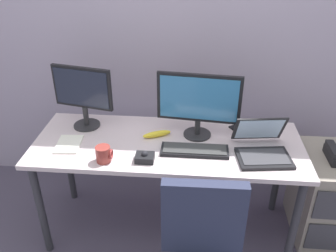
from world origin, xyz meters
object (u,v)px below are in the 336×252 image
at_px(keyboard, 195,150).
at_px(cell_phone, 239,130).
at_px(monitor_side, 83,93).
at_px(laptop, 262,147).
at_px(file_cabinet, 328,196).
at_px(coffee_mug, 104,154).
at_px(monitor_main, 199,102).
at_px(paper_notepad, 69,144).
at_px(banana, 157,134).
at_px(trackball_mouse, 145,157).

xyz_separation_m(keyboard, cell_phone, (0.29, 0.28, -0.01)).
height_order(monitor_side, laptop, monitor_side).
distance_m(file_cabinet, coffee_mug, 1.57).
bearing_deg(monitor_main, monitor_side, 175.70).
xyz_separation_m(monitor_main, laptop, (0.39, -0.19, -0.19)).
height_order(monitor_main, coffee_mug, monitor_main).
height_order(file_cabinet, coffee_mug, coffee_mug).
distance_m(coffee_mug, cell_phone, 0.92).
bearing_deg(coffee_mug, laptop, 9.42).
distance_m(monitor_side, cell_phone, 1.07).
bearing_deg(keyboard, laptop, 1.88).
relative_size(paper_notepad, cell_phone, 1.46).
height_order(file_cabinet, cell_phone, cell_phone).
xyz_separation_m(keyboard, paper_notepad, (-0.79, 0.01, -0.01)).
xyz_separation_m(laptop, banana, (-0.65, 0.15, -0.03)).
relative_size(file_cabinet, keyboard, 1.54).
distance_m(file_cabinet, cell_phone, 0.78).
distance_m(keyboard, paper_notepad, 0.79).
distance_m(monitor_main, keyboard, 0.31).
bearing_deg(laptop, trackball_mouse, -169.50).
relative_size(monitor_main, monitor_side, 1.24).
bearing_deg(laptop, monitor_main, 154.24).
height_order(paper_notepad, cell_phone, paper_notepad).
xyz_separation_m(paper_notepad, cell_phone, (1.08, 0.27, -0.00)).
distance_m(monitor_main, cell_phone, 0.38).
height_order(trackball_mouse, cell_phone, trackball_mouse).
xyz_separation_m(trackball_mouse, coffee_mug, (-0.24, -0.03, 0.03)).
bearing_deg(file_cabinet, coffee_mug, -167.92).
relative_size(monitor_side, trackball_mouse, 3.88).
xyz_separation_m(monitor_side, keyboard, (0.75, -0.26, -0.24)).
relative_size(paper_notepad, banana, 1.09).
bearing_deg(trackball_mouse, paper_notepad, 165.90).
xyz_separation_m(laptop, cell_phone, (-0.11, 0.27, -0.05)).
xyz_separation_m(monitor_main, keyboard, (-0.01, -0.20, -0.23)).
bearing_deg(coffee_mug, monitor_main, 32.44).
bearing_deg(cell_phone, banana, 158.43).
relative_size(monitor_main, laptop, 1.45).
distance_m(laptop, coffee_mug, 0.94).
bearing_deg(cell_phone, trackball_mouse, 179.96).
bearing_deg(monitor_side, monitor_main, -4.30).
relative_size(monitor_side, laptop, 1.18).
height_order(monitor_main, monitor_side, same).
xyz_separation_m(laptop, coffee_mug, (-0.93, -0.15, -0.00)).
height_order(file_cabinet, banana, banana).
bearing_deg(trackball_mouse, coffee_mug, -173.81).
height_order(file_cabinet, laptop, laptop).
bearing_deg(trackball_mouse, cell_phone, 34.21).
distance_m(coffee_mug, banana, 0.41).
relative_size(monitor_main, banana, 2.77).
xyz_separation_m(monitor_side, laptop, (1.15, -0.24, -0.20)).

